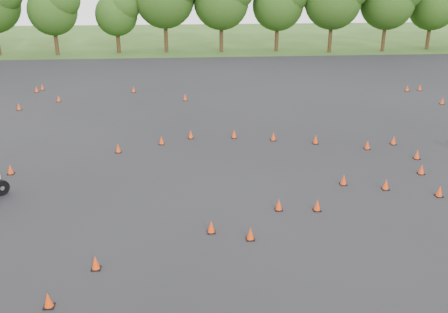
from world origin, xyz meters
TOP-DOWN VIEW (x-y plane):
  - ground at (0.00, 0.00)m, footprint 140.00×140.00m
  - asphalt_pad at (0.00, 6.00)m, footprint 62.00×62.00m
  - treeline at (2.42, 34.84)m, footprint 86.69×32.66m
  - traffic_cones at (0.39, 5.04)m, footprint 32.75×33.42m

SIDE VIEW (x-z plane):
  - ground at x=0.00m, z-range 0.00..0.00m
  - asphalt_pad at x=0.00m, z-range 0.01..0.01m
  - traffic_cones at x=0.39m, z-range 0.01..0.46m
  - treeline at x=2.42m, z-range -0.67..9.72m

